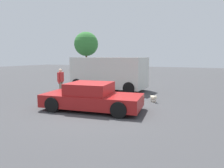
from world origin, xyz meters
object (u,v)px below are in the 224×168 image
object	(u,v)px
van_white	(109,72)
pedestrian	(61,79)
dog	(154,98)
sedan_foreground	(92,97)

from	to	relation	value
van_white	pedestrian	xyz separation A→B (m)	(-1.84, -2.89, -0.28)
dog	van_white	size ratio (longest dim) A/B	0.09
van_white	sedan_foreground	bearing A→B (deg)	-68.69
dog	pedestrian	distance (m)	5.76
dog	pedestrian	size ratio (longest dim) A/B	0.31
dog	van_white	xyz separation A→B (m)	(-3.87, 2.58, 0.99)
van_white	pedestrian	bearing A→B (deg)	-120.19
van_white	pedestrian	distance (m)	3.44
van_white	dog	bearing A→B (deg)	-31.35
dog	pedestrian	xyz separation A→B (m)	(-5.71, -0.31, 0.71)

